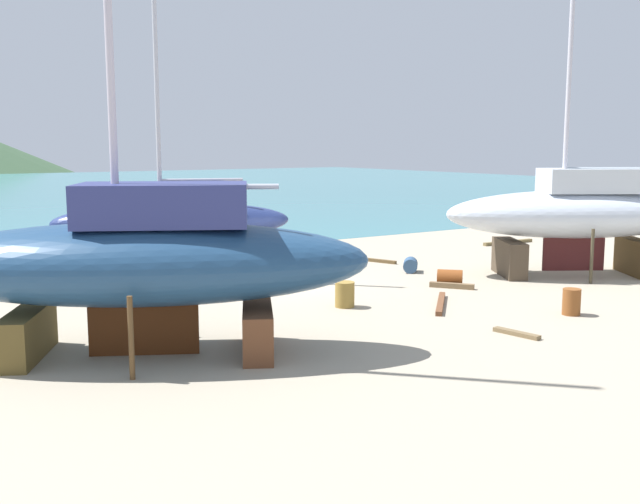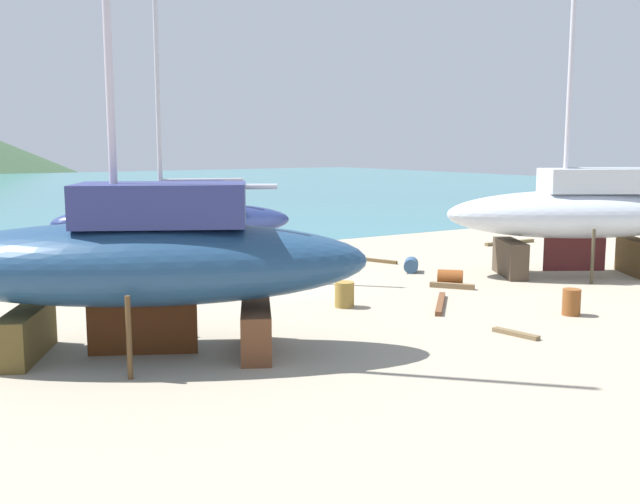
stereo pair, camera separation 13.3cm
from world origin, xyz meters
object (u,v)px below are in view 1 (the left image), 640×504
(sailboat_large_starboard, at_px, (174,222))
(sailboat_far_slipway, at_px, (144,260))
(barrel_tipped_left, at_px, (345,294))
(barrel_rust_near, at_px, (35,287))
(barrel_tipped_right, at_px, (450,278))
(worker, at_px, (31,277))
(barrel_tar_black, at_px, (572,302))
(barrel_rust_mid, at_px, (410,265))
(sailboat_mid_port, at_px, (577,213))

(sailboat_large_starboard, height_order, sailboat_far_slipway, sailboat_far_slipway)
(barrel_tipped_left, distance_m, barrel_rust_near, 10.46)
(sailboat_far_slipway, xyz_separation_m, barrel_tipped_right, (12.10, 2.39, -2.00))
(sailboat_far_slipway, distance_m, barrel_tipped_left, 7.43)
(worker, bearing_deg, barrel_tar_black, 40.79)
(worker, bearing_deg, barrel_rust_mid, 70.68)
(barrel_rust_near, distance_m, barrel_tipped_right, 14.24)
(barrel_tipped_left, height_order, barrel_tipped_right, barrel_tipped_left)
(barrel_tipped_right, bearing_deg, barrel_tipped_left, -171.78)
(sailboat_large_starboard, xyz_separation_m, sailboat_far_slipway, (-4.66, -9.48, 0.19))
(barrel_rust_near, bearing_deg, worker, -105.46)
(worker, relative_size, barrel_rust_mid, 1.93)
(barrel_rust_mid, relative_size, barrel_rust_near, 0.92)
(barrel_rust_mid, bearing_deg, sailboat_mid_port, -39.78)
(barrel_rust_mid, relative_size, barrel_tipped_right, 0.98)
(sailboat_large_starboard, xyz_separation_m, barrel_rust_mid, (8.14, -4.14, -1.82))
(sailboat_large_starboard, bearing_deg, barrel_tar_black, 140.89)
(sailboat_far_slipway, bearing_deg, barrel_tipped_right, -140.74)
(barrel_tipped_left, distance_m, barrel_tipped_right, 5.17)
(sailboat_mid_port, xyz_separation_m, barrel_tar_black, (-5.64, -4.26, -2.00))
(sailboat_far_slipway, relative_size, barrel_rust_near, 17.13)
(sailboat_large_starboard, distance_m, worker, 6.05)
(sailboat_large_starboard, height_order, barrel_rust_mid, sailboat_large_starboard)
(sailboat_large_starboard, bearing_deg, worker, 39.24)
(sailboat_far_slipway, relative_size, barrel_tar_black, 20.45)
(barrel_tar_black, relative_size, barrel_tipped_right, 0.89)
(barrel_tipped_left, xyz_separation_m, barrel_tar_black, (4.97, -4.56, -0.00))
(barrel_tipped_left, relative_size, barrel_tar_black, 1.01)
(barrel_rust_mid, relative_size, barrel_tar_black, 1.10)
(barrel_tipped_left, bearing_deg, barrel_rust_mid, 32.46)
(sailboat_large_starboard, distance_m, barrel_tipped_right, 10.44)
(worker, distance_m, barrel_rust_mid, 13.93)
(barrel_rust_near, bearing_deg, barrel_rust_mid, -14.70)
(sailboat_large_starboard, height_order, worker, sailboat_large_starboard)
(barrel_rust_near, bearing_deg, sailboat_large_starboard, 6.79)
(barrel_rust_mid, bearing_deg, sailboat_far_slipway, -157.34)
(sailboat_mid_port, xyz_separation_m, barrel_tipped_left, (-10.61, 0.30, -2.00))
(sailboat_mid_port, distance_m, barrel_rust_mid, 6.59)
(barrel_tar_black, bearing_deg, barrel_tipped_right, 88.42)
(sailboat_mid_port, relative_size, barrel_tipped_left, 20.29)
(sailboat_large_starboard, xyz_separation_m, worker, (-5.60, -1.91, -1.25))
(sailboat_mid_port, distance_m, barrel_tipped_right, 5.97)
(barrel_tipped_right, bearing_deg, worker, 158.34)
(worker, bearing_deg, barrel_rust_near, 154.42)
(sailboat_large_starboard, relative_size, sailboat_far_slipway, 0.84)
(worker, height_order, barrel_tipped_left, worker)
(worker, relative_size, barrel_tipped_right, 1.88)
(barrel_rust_mid, distance_m, barrel_tar_black, 8.30)
(sailboat_large_starboard, xyz_separation_m, barrel_tipped_right, (7.44, -7.09, -1.81))
(sailboat_mid_port, xyz_separation_m, worker, (-18.54, 6.22, -1.53))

